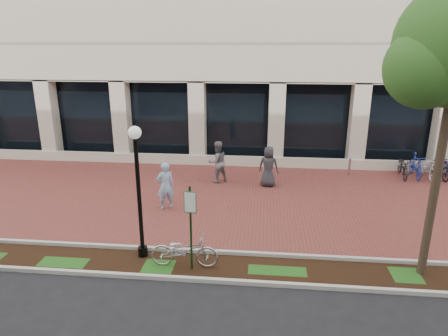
# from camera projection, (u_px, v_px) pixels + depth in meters

# --- Properties ---
(ground) EXTENTS (120.00, 120.00, 0.00)m
(ground) POSITION_uv_depth(u_px,v_px,m) (227.00, 198.00, 16.23)
(ground) COLOR black
(ground) RESTS_ON ground
(brick_plaza) EXTENTS (40.00, 9.00, 0.01)m
(brick_plaza) POSITION_uv_depth(u_px,v_px,m) (227.00, 198.00, 16.23)
(brick_plaza) COLOR brown
(brick_plaza) RESTS_ON ground
(planting_strip) EXTENTS (40.00, 1.50, 0.01)m
(planting_strip) POSITION_uv_depth(u_px,v_px,m) (210.00, 267.00, 11.25)
(planting_strip) COLOR black
(planting_strip) RESTS_ON ground
(curb_plaza_side) EXTENTS (40.00, 0.12, 0.12)m
(curb_plaza_side) POSITION_uv_depth(u_px,v_px,m) (213.00, 252.00, 11.94)
(curb_plaza_side) COLOR #B6B5AB
(curb_plaza_side) RESTS_ON ground
(curb_street_side) EXTENTS (40.00, 0.12, 0.12)m
(curb_street_side) POSITION_uv_depth(u_px,v_px,m) (206.00, 280.00, 10.52)
(curb_street_side) COLOR #B6B5AB
(curb_street_side) RESTS_ON ground
(parking_sign) EXTENTS (0.34, 0.07, 2.46)m
(parking_sign) POSITION_uv_depth(u_px,v_px,m) (191.00, 218.00, 10.69)
(parking_sign) COLOR #133514
(parking_sign) RESTS_ON ground
(lamppost) EXTENTS (0.36, 0.36, 3.92)m
(lamppost) POSITION_uv_depth(u_px,v_px,m) (138.00, 186.00, 11.16)
(lamppost) COLOR black
(lamppost) RESTS_ON ground
(locked_bicycle) EXTENTS (1.94, 0.72, 1.01)m
(locked_bicycle) POSITION_uv_depth(u_px,v_px,m) (184.00, 250.00, 11.13)
(locked_bicycle) COLOR #AFAFB3
(locked_bicycle) RESTS_ON ground
(pedestrian_left) EXTENTS (0.79, 0.70, 1.83)m
(pedestrian_left) POSITION_uv_depth(u_px,v_px,m) (165.00, 186.00, 14.94)
(pedestrian_left) COLOR #8EB1D4
(pedestrian_left) RESTS_ON ground
(pedestrian_mid) EXTENTS (1.16, 1.11, 1.89)m
(pedestrian_mid) POSITION_uv_depth(u_px,v_px,m) (217.00, 162.00, 17.82)
(pedestrian_mid) COLOR slate
(pedestrian_mid) RESTS_ON ground
(pedestrian_right) EXTENTS (0.98, 0.76, 1.79)m
(pedestrian_right) POSITION_uv_depth(u_px,v_px,m) (269.00, 167.00, 17.32)
(pedestrian_right) COLOR #2C2D32
(pedestrian_right) RESTS_ON ground
(bollard) EXTENTS (0.12, 0.12, 0.92)m
(bollard) POSITION_uv_depth(u_px,v_px,m) (349.00, 166.00, 18.80)
(bollard) COLOR #ACACB1
(bollard) RESTS_ON ground
(bike_rack_cluster) EXTENTS (4.26, 2.02, 1.12)m
(bike_rack_cluster) POSITION_uv_depth(u_px,v_px,m) (440.00, 167.00, 18.47)
(bike_rack_cluster) COLOR black
(bike_rack_cluster) RESTS_ON ground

